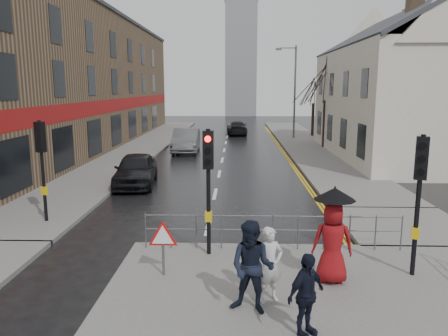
# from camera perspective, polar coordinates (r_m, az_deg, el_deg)

# --- Properties ---
(ground) EXTENTS (120.00, 120.00, 0.00)m
(ground) POSITION_cam_1_polar(r_m,az_deg,el_deg) (11.99, -3.02, -12.04)
(ground) COLOR black
(ground) RESTS_ON ground
(near_pavement) EXTENTS (10.00, 9.00, 0.14)m
(near_pavement) POSITION_cam_1_polar(r_m,az_deg,el_deg) (9.02, 15.56, -20.01)
(near_pavement) COLOR #605E5B
(near_pavement) RESTS_ON ground
(left_pavement) EXTENTS (4.00, 44.00, 0.14)m
(left_pavement) POSITION_cam_1_polar(r_m,az_deg,el_deg) (35.13, -10.54, 2.93)
(left_pavement) COLOR #605E5B
(left_pavement) RESTS_ON ground
(right_pavement) EXTENTS (4.00, 40.00, 0.14)m
(right_pavement) POSITION_cam_1_polar(r_m,az_deg,el_deg) (36.74, 10.42, 3.25)
(right_pavement) COLOR #605E5B
(right_pavement) RESTS_ON ground
(pavement_bridge_right) EXTENTS (4.00, 4.20, 0.14)m
(pavement_bridge_right) POSITION_cam_1_polar(r_m,az_deg,el_deg) (15.75, 22.44, -7.01)
(pavement_bridge_right) COLOR #605E5B
(pavement_bridge_right) RESTS_ON ground
(building_left_terrace) EXTENTS (8.00, 42.00, 10.00)m
(building_left_terrace) POSITION_cam_1_polar(r_m,az_deg,el_deg) (35.49, -20.03, 10.54)
(building_left_terrace) COLOR brown
(building_left_terrace) RESTS_ON ground
(building_right_cream) EXTENTS (9.00, 16.40, 10.10)m
(building_right_cream) POSITION_cam_1_polar(r_m,az_deg,el_deg) (31.06, 22.93, 10.03)
(building_right_cream) COLOR beige
(building_right_cream) RESTS_ON ground
(church_tower) EXTENTS (5.00, 5.00, 18.00)m
(church_tower) POSITION_cam_1_polar(r_m,az_deg,el_deg) (73.17, 2.22, 13.95)
(church_tower) COLOR gray
(church_tower) RESTS_ON ground
(traffic_signal_near_left) EXTENTS (0.28, 0.27, 3.40)m
(traffic_signal_near_left) POSITION_cam_1_polar(r_m,az_deg,el_deg) (11.46, -2.07, -0.25)
(traffic_signal_near_left) COLOR black
(traffic_signal_near_left) RESTS_ON near_pavement
(traffic_signal_near_right) EXTENTS (0.34, 0.33, 3.40)m
(traffic_signal_near_right) POSITION_cam_1_polar(r_m,az_deg,el_deg) (11.10, 24.19, -1.53)
(traffic_signal_near_right) COLOR black
(traffic_signal_near_right) RESTS_ON near_pavement
(traffic_signal_far_left) EXTENTS (0.34, 0.33, 3.40)m
(traffic_signal_far_left) POSITION_cam_1_polar(r_m,az_deg,el_deg) (15.60, -22.73, 1.81)
(traffic_signal_far_left) COLOR black
(traffic_signal_far_left) RESTS_ON left_pavement
(guard_railing_front) EXTENTS (7.14, 0.04, 1.00)m
(guard_railing_front) POSITION_cam_1_polar(r_m,az_deg,el_deg) (12.26, 6.37, -7.30)
(guard_railing_front) COLOR #595B5E
(guard_railing_front) RESTS_ON near_pavement
(warning_sign) EXTENTS (0.80, 0.07, 1.35)m
(warning_sign) POSITION_cam_1_polar(r_m,az_deg,el_deg) (10.60, -8.00, -9.20)
(warning_sign) COLOR #595B5E
(warning_sign) RESTS_ON near_pavement
(street_lamp) EXTENTS (1.83, 0.25, 8.00)m
(street_lamp) POSITION_cam_1_polar(r_m,az_deg,el_deg) (39.34, 8.99, 10.54)
(street_lamp) COLOR #595B5E
(street_lamp) RESTS_ON right_pavement
(tree_near) EXTENTS (2.40, 2.40, 6.58)m
(tree_near) POSITION_cam_1_polar(r_m,az_deg,el_deg) (33.68, 13.20, 11.15)
(tree_near) COLOR black
(tree_near) RESTS_ON right_pavement
(tree_far) EXTENTS (2.40, 2.40, 5.64)m
(tree_far) POSITION_cam_1_polar(r_m,az_deg,el_deg) (41.63, 11.66, 10.05)
(tree_far) COLOR black
(tree_far) RESTS_ON right_pavement
(pedestrian_a) EXTENTS (0.70, 0.60, 1.61)m
(pedestrian_a) POSITION_cam_1_polar(r_m,az_deg,el_deg) (9.38, 6.01, -12.45)
(pedestrian_a) COLOR silver
(pedestrian_a) RESTS_ON near_pavement
(pedestrian_b) EXTENTS (1.10, 0.97, 1.89)m
(pedestrian_b) POSITION_cam_1_polar(r_m,az_deg,el_deg) (8.87, 3.70, -12.83)
(pedestrian_b) COLOR black
(pedestrian_b) RESTS_ON near_pavement
(pedestrian_with_umbrella) EXTENTS (0.99, 0.96, 2.24)m
(pedestrian_with_umbrella) POSITION_cam_1_polar(r_m,az_deg,el_deg) (10.37, 14.04, -8.26)
(pedestrian_with_umbrella) COLOR maroon
(pedestrian_with_umbrella) RESTS_ON near_pavement
(pedestrian_d) EXTENTS (0.94, 0.89, 1.56)m
(pedestrian_d) POSITION_cam_1_polar(r_m,az_deg,el_deg) (8.30, 10.66, -15.97)
(pedestrian_d) COLOR black
(pedestrian_d) RESTS_ON near_pavement
(car_parked) EXTENTS (2.22, 4.62, 1.52)m
(car_parked) POSITION_cam_1_polar(r_m,az_deg,el_deg) (21.03, -11.45, -0.21)
(car_parked) COLOR black
(car_parked) RESTS_ON ground
(car_mid) EXTENTS (1.92, 5.13, 1.67)m
(car_mid) POSITION_cam_1_polar(r_m,az_deg,el_deg) (31.56, -4.97, 3.62)
(car_mid) COLOR #515357
(car_mid) RESTS_ON ground
(car_far) EXTENTS (2.13, 4.65, 1.32)m
(car_far) POSITION_cam_1_polar(r_m,az_deg,el_deg) (42.95, 1.69, 5.24)
(car_far) COLOR black
(car_far) RESTS_ON ground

